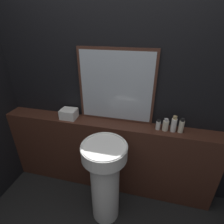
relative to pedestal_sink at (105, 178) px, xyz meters
The scene contains 9 objects.
wall_back 0.90m from the pedestal_sink, 99.31° to the left, with size 8.00×0.06×2.50m.
vanity_counter 0.40m from the pedestal_sink, 102.48° to the left, with size 2.32×0.21×0.89m.
pedestal_sink is the anchor object (origin of this frame).
mirror 0.87m from the pedestal_sink, 90.76° to the left, with size 0.76×0.03×0.73m.
towel_stack 0.76m from the pedestal_sink, 142.92° to the left, with size 0.17×0.14×0.10m.
shampoo_bottle 0.71m from the pedestal_sink, 41.39° to the left, with size 0.04×0.04×0.11m.
conditioner_bottle 0.76m from the pedestal_sink, 37.29° to the left, with size 0.06×0.06×0.12m.
lotion_bottle 0.82m from the pedestal_sink, 33.64° to the left, with size 0.05×0.05×0.16m.
body_wash_bottle 0.86m from the pedestal_sink, 30.73° to the left, with size 0.05×0.05×0.15m.
Camera 1 is at (0.43, -0.24, 1.82)m, focal length 28.00 mm.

